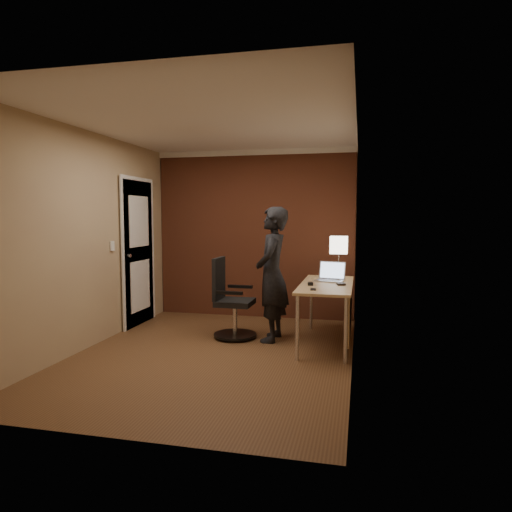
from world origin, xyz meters
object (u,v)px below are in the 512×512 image
object	(u,v)px
desk_lamp	(339,246)
office_chair	(230,303)
mouse	(310,284)
laptop	(331,276)
person	(272,274)
phone	(313,289)
wallet	(341,284)
desk	(333,295)

from	to	relation	value
desk_lamp	office_chair	size ratio (longest dim) A/B	0.54
mouse	office_chair	distance (m)	1.09
laptop	mouse	distance (m)	0.47
person	laptop	bearing A→B (deg)	108.03
mouse	office_chair	size ratio (longest dim) A/B	0.10
desk_lamp	phone	world-z (taller)	desk_lamp
wallet	person	bearing A→B (deg)	172.81
wallet	person	world-z (taller)	person
desk	mouse	size ratio (longest dim) A/B	15.00
mouse	laptop	bearing A→B (deg)	56.15
office_chair	person	xyz separation A→B (m)	(0.53, -0.00, 0.38)
phone	office_chair	xyz separation A→B (m)	(-1.09, 0.52, -0.30)
desk	person	bearing A→B (deg)	177.25
office_chair	desk_lamp	bearing A→B (deg)	21.43
laptop	desk	bearing A→B (deg)	-80.90
desk	office_chair	size ratio (longest dim) A/B	1.52
laptop	office_chair	size ratio (longest dim) A/B	0.38
office_chair	wallet	bearing A→B (deg)	-4.42
wallet	person	xyz separation A→B (m)	(-0.83, 0.11, 0.08)
laptop	mouse	size ratio (longest dim) A/B	3.78
mouse	desk_lamp	bearing A→B (deg)	60.51
desk	desk_lamp	size ratio (longest dim) A/B	2.80
desk	laptop	world-z (taller)	laptop
laptop	person	distance (m)	0.73
mouse	wallet	distance (m)	0.36
mouse	phone	world-z (taller)	mouse
laptop	wallet	bearing A→B (deg)	-66.77
mouse	person	bearing A→B (deg)	149.95
mouse	desk	bearing A→B (deg)	25.98
desk	mouse	xyz separation A→B (m)	(-0.25, -0.16, 0.14)
laptop	wallet	distance (m)	0.36
desk_lamp	wallet	distance (m)	0.74
desk	person	distance (m)	0.77
office_chair	mouse	bearing A→B (deg)	-11.11
phone	wallet	bearing A→B (deg)	50.67
wallet	desk_lamp	bearing A→B (deg)	95.68
mouse	wallet	xyz separation A→B (m)	(0.35, 0.09, -0.01)
phone	laptop	bearing A→B (deg)	74.08
desk	mouse	bearing A→B (deg)	-146.24
desk_lamp	laptop	distance (m)	0.47
mouse	phone	distance (m)	0.32
desk_lamp	mouse	world-z (taller)	desk_lamp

